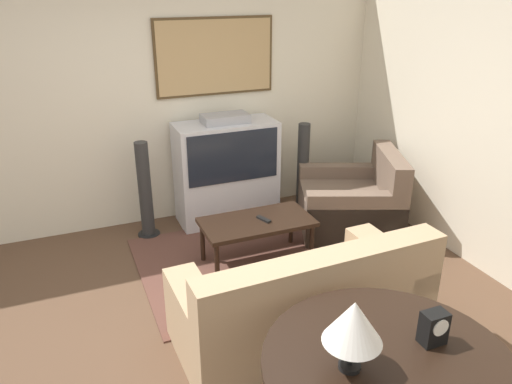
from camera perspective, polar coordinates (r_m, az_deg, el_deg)
The scene contains 14 objects.
ground_plane at distance 3.99m, azimuth -5.47°, elevation -15.49°, with size 12.00×12.00×0.00m, color brown.
wall_back at distance 5.33m, azimuth -12.76°, elevation 10.34°, with size 12.00×0.10×2.70m.
wall_right at distance 4.73m, azimuth 26.13°, elevation 6.87°, with size 0.06×12.00×2.70m.
area_rug at distance 4.81m, azimuth -0.89°, elevation -7.90°, with size 2.01×1.69×0.01m.
tv at distance 5.43m, azimuth -3.39°, elevation 2.40°, with size 1.08×0.49×1.20m.
couch at distance 3.73m, azimuth 5.46°, elevation -12.83°, with size 1.83×0.92×0.86m.
armchair at distance 5.41m, azimuth 10.98°, elevation -1.35°, with size 1.28×1.26×0.85m.
coffee_table at distance 4.61m, azimuth 0.09°, elevation -3.78°, with size 1.02×0.54×0.45m.
console_table at distance 2.71m, azimuth 14.95°, elevation -19.18°, with size 1.27×1.27×0.75m.
table_lamp at distance 2.43m, azimuth 11.08°, elevation -14.47°, with size 0.29×0.29×0.38m.
mantel_clock at distance 2.79m, azimuth 19.64°, elevation -14.40°, with size 0.13×0.10×0.18m.
remote at distance 4.58m, azimuth 0.88°, elevation -3.12°, with size 0.10×0.17×0.02m.
speaker_tower_left at distance 5.21m, azimuth -12.55°, elevation -0.08°, with size 0.23×0.23×1.02m.
speaker_tower_right at distance 5.74m, azimuth 5.37°, elevation 2.59°, with size 0.23×0.23×1.02m.
Camera 1 is at (-0.84, -3.01, 2.48)m, focal length 35.00 mm.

